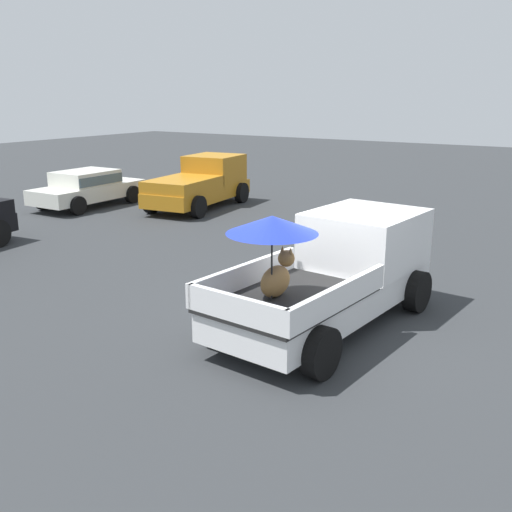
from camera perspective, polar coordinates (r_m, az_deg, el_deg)
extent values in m
plane|color=#2D3033|center=(10.83, 6.67, -6.75)|extent=(80.00, 80.00, 0.00)
cylinder|color=black|center=(12.59, 7.07, -1.61)|extent=(0.82, 0.35, 0.80)
cylinder|color=black|center=(11.77, 15.28, -3.30)|extent=(0.82, 0.35, 0.80)
cylinder|color=black|center=(9.91, -3.48, -6.36)|extent=(0.82, 0.35, 0.80)
cylinder|color=black|center=(8.84, 6.26, -9.25)|extent=(0.82, 0.35, 0.80)
cube|color=white|center=(10.63, 6.76, -3.90)|extent=(5.15, 2.26, 0.50)
cube|color=white|center=(11.58, 10.49, 1.65)|extent=(2.26, 2.05, 1.08)
cube|color=#4C606B|center=(12.42, 12.68, 3.41)|extent=(0.22, 1.72, 0.64)
cube|color=black|center=(9.62, 3.25, -4.16)|extent=(2.96, 2.09, 0.06)
cube|color=white|center=(10.07, -1.04, -1.85)|extent=(2.80, 0.36, 0.40)
cube|color=white|center=(9.09, 8.06, -3.96)|extent=(2.80, 0.36, 0.40)
cube|color=white|center=(8.53, -1.91, -5.13)|extent=(0.27, 1.84, 0.40)
ellipsoid|color=olive|center=(9.55, 1.89, -2.47)|extent=(0.71, 0.38, 0.52)
sphere|color=olive|center=(9.69, 2.95, -0.23)|extent=(0.30, 0.30, 0.28)
cone|color=olive|center=(9.69, 2.57, 0.64)|extent=(0.10, 0.10, 0.12)
cone|color=olive|center=(9.61, 3.35, 0.49)|extent=(0.10, 0.10, 0.12)
cylinder|color=black|center=(9.27, 1.53, -1.00)|extent=(0.03, 0.03, 1.14)
cone|color=#1E33B7|center=(9.10, 1.57, 3.05)|extent=(1.58, 1.58, 0.28)
cylinder|color=black|center=(23.58, -5.53, 6.44)|extent=(0.78, 0.35, 0.76)
cylinder|color=black|center=(22.66, -1.40, 6.14)|extent=(0.78, 0.35, 0.76)
cylinder|color=black|center=(20.95, -10.08, 5.12)|extent=(0.78, 0.35, 0.76)
cylinder|color=black|center=(19.91, -5.62, 4.75)|extent=(0.78, 0.35, 0.76)
cube|color=#B27219|center=(21.71, -5.58, 6.11)|extent=(4.98, 2.34, 0.50)
cube|color=#B27219|center=(22.63, -4.04, 8.44)|extent=(2.09, 2.01, 1.00)
cube|color=#B27219|center=(20.80, -7.05, 6.91)|extent=(2.89, 2.10, 0.40)
cylinder|color=black|center=(24.30, -14.93, 6.14)|extent=(0.66, 0.23, 0.66)
cylinder|color=black|center=(23.07, -11.87, 5.85)|extent=(0.66, 0.23, 0.66)
cylinder|color=black|center=(22.55, -19.87, 5.04)|extent=(0.66, 0.23, 0.66)
cylinder|color=black|center=(21.22, -16.86, 4.69)|extent=(0.66, 0.23, 0.66)
cube|color=silver|center=(22.72, -15.87, 6.01)|extent=(4.33, 1.83, 0.52)
cube|color=silver|center=(22.58, -16.15, 7.22)|extent=(2.13, 1.63, 0.56)
cube|color=#4C606B|center=(22.58, -16.15, 7.22)|extent=(2.07, 1.71, 0.32)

